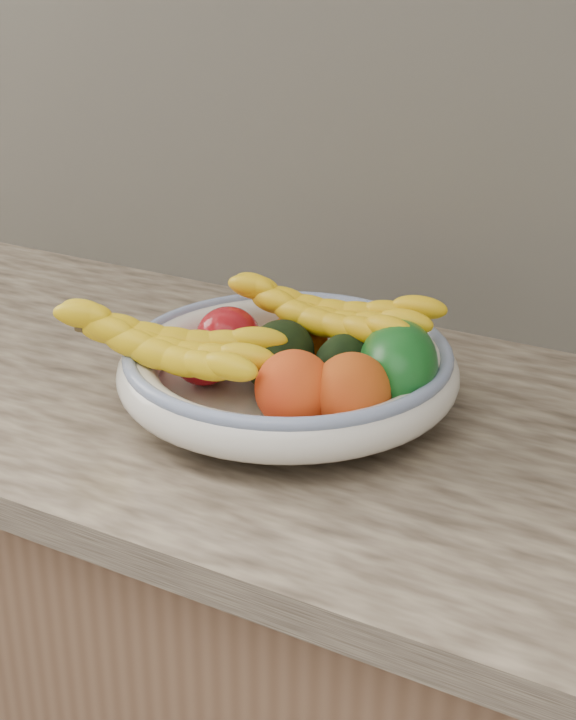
{
  "coord_description": "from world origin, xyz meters",
  "views": [
    {
      "loc": [
        0.51,
        0.75,
        1.42
      ],
      "look_at": [
        0.0,
        1.66,
        0.96
      ],
      "focal_mm": 50.0,
      "sensor_mm": 36.0,
      "label": 1
    }
  ],
  "objects_px": {
    "green_mango": "(398,364)",
    "fruit_bowl": "(288,369)",
    "banana_bunch_back": "(326,320)",
    "banana_bunch_front": "(163,351)"
  },
  "relations": [
    {
      "from": "green_mango",
      "to": "banana_bunch_front",
      "type": "xyz_separation_m",
      "value": [
        -0.24,
        -0.11,
        0.01
      ]
    },
    {
      "from": "fruit_bowl",
      "to": "banana_bunch_front",
      "type": "height_order",
      "value": "banana_bunch_front"
    },
    {
      "from": "banana_bunch_back",
      "to": "green_mango",
      "type": "bearing_deg",
      "value": -20.78
    },
    {
      "from": "green_mango",
      "to": "banana_bunch_front",
      "type": "relative_size",
      "value": 0.47
    },
    {
      "from": "banana_bunch_front",
      "to": "green_mango",
      "type": "bearing_deg",
      "value": 14.73
    },
    {
      "from": "fruit_bowl",
      "to": "green_mango",
      "type": "bearing_deg",
      "value": 7.49
    },
    {
      "from": "green_mango",
      "to": "banana_bunch_front",
      "type": "distance_m",
      "value": 0.26
    },
    {
      "from": "green_mango",
      "to": "banana_bunch_back",
      "type": "bearing_deg",
      "value": 127.44
    },
    {
      "from": "green_mango",
      "to": "fruit_bowl",
      "type": "bearing_deg",
      "value": 158.6
    },
    {
      "from": "fruit_bowl",
      "to": "green_mango",
      "type": "relative_size",
      "value": 2.97
    }
  ]
}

